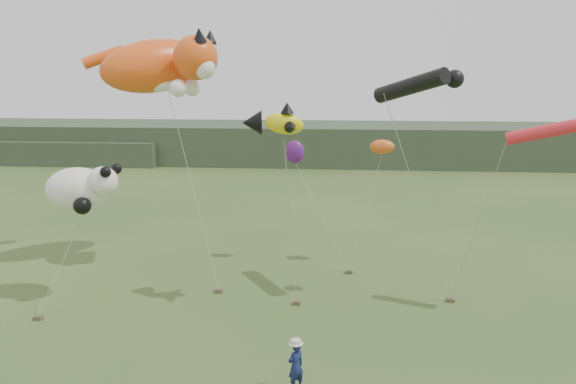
# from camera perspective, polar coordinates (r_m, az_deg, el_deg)

# --- Properties ---
(ground) EXTENTS (120.00, 120.00, 0.00)m
(ground) POSITION_cam_1_polar(r_m,az_deg,el_deg) (18.62, 1.28, -17.20)
(ground) COLOR #385123
(ground) RESTS_ON ground
(headland) EXTENTS (90.00, 13.00, 4.00)m
(headland) POSITION_cam_1_polar(r_m,az_deg,el_deg) (61.53, 1.26, 4.96)
(headland) COLOR #2D3D28
(headland) RESTS_ON ground
(festival_attendant) EXTENTS (0.64, 0.62, 1.48)m
(festival_attendant) POSITION_cam_1_polar(r_m,az_deg,el_deg) (17.03, 0.78, -17.27)
(festival_attendant) COLOR #141D4C
(festival_attendant) RESTS_ON ground
(sandbag_anchors) EXTENTS (16.12, 6.45, 0.15)m
(sandbag_anchors) POSITION_cam_1_polar(r_m,az_deg,el_deg) (23.69, -1.26, -10.47)
(sandbag_anchors) COLOR brown
(sandbag_anchors) RESTS_ON ground
(cat_kite) EXTENTS (7.24, 5.53, 3.26)m
(cat_kite) POSITION_cam_1_polar(r_m,az_deg,el_deg) (27.67, -12.49, 12.48)
(cat_kite) COLOR #F05416
(cat_kite) RESTS_ON ground
(fish_kite) EXTENTS (2.59, 1.70, 1.32)m
(fish_kite) POSITION_cam_1_polar(r_m,az_deg,el_deg) (21.65, -1.59, 7.07)
(fish_kite) COLOR yellow
(fish_kite) RESTS_ON ground
(tube_kites) EXTENTS (7.64, 3.80, 2.93)m
(tube_kites) POSITION_cam_1_polar(r_m,az_deg,el_deg) (22.96, 16.62, 9.17)
(tube_kites) COLOR black
(tube_kites) RESTS_ON ground
(panda_kite) EXTENTS (3.13, 2.03, 1.95)m
(panda_kite) POSITION_cam_1_polar(r_m,az_deg,el_deg) (24.03, -20.18, 0.34)
(panda_kite) COLOR white
(panda_kite) RESTS_ON ground
(misc_kites) EXTENTS (5.21, 0.74, 1.21)m
(misc_kites) POSITION_cam_1_polar(r_m,az_deg,el_deg) (27.06, 4.85, 4.32)
(misc_kites) COLOR #DD5A1B
(misc_kites) RESTS_ON ground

